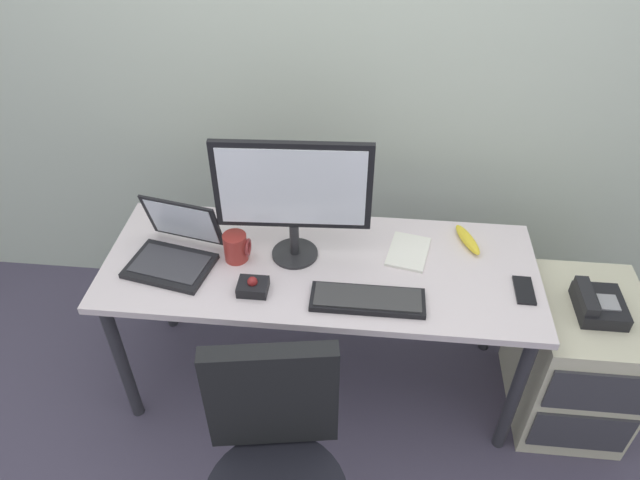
% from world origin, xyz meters
% --- Properties ---
extents(ground_plane, '(8.00, 8.00, 0.00)m').
position_xyz_m(ground_plane, '(0.00, 0.00, 0.00)').
color(ground_plane, '#474154').
extents(back_wall, '(6.00, 0.10, 2.80)m').
position_xyz_m(back_wall, '(0.00, 0.67, 1.40)').
color(back_wall, beige).
rests_on(back_wall, ground).
extents(desk, '(1.67, 0.64, 0.71)m').
position_xyz_m(desk, '(0.00, 0.00, 0.63)').
color(desk, silver).
rests_on(desk, ground).
extents(file_cabinet, '(0.42, 0.53, 0.61)m').
position_xyz_m(file_cabinet, '(1.05, -0.04, 0.31)').
color(file_cabinet, beige).
rests_on(file_cabinet, ground).
extents(desk_phone, '(0.17, 0.20, 0.09)m').
position_xyz_m(desk_phone, '(1.05, -0.05, 0.65)').
color(desk_phone, black).
rests_on(desk_phone, file_cabinet).
extents(monitor_main, '(0.57, 0.18, 0.50)m').
position_xyz_m(monitor_main, '(-0.10, 0.04, 1.01)').
color(monitor_main, '#262628').
rests_on(monitor_main, desk).
extents(keyboard, '(0.41, 0.14, 0.03)m').
position_xyz_m(keyboard, '(0.19, -0.19, 0.72)').
color(keyboard, black).
rests_on(keyboard, desk).
extents(laptop, '(0.36, 0.34, 0.23)m').
position_xyz_m(laptop, '(-0.56, -0.03, 0.76)').
color(laptop, black).
rests_on(laptop, desk).
extents(trackball_mouse, '(0.11, 0.09, 0.07)m').
position_xyz_m(trackball_mouse, '(-0.23, -0.17, 0.73)').
color(trackball_mouse, black).
rests_on(trackball_mouse, desk).
extents(coffee_mug, '(0.10, 0.09, 0.12)m').
position_xyz_m(coffee_mug, '(-0.32, -0.00, 0.77)').
color(coffee_mug, '#A3302A').
rests_on(coffee_mug, desk).
extents(paper_notepad, '(0.19, 0.23, 0.01)m').
position_xyz_m(paper_notepad, '(0.34, 0.10, 0.71)').
color(paper_notepad, white).
rests_on(paper_notepad, desk).
extents(cell_phone, '(0.07, 0.14, 0.01)m').
position_xyz_m(cell_phone, '(0.76, -0.08, 0.71)').
color(cell_phone, black).
rests_on(cell_phone, desk).
extents(banana, '(0.11, 0.19, 0.04)m').
position_xyz_m(banana, '(0.58, 0.18, 0.73)').
color(banana, yellow).
rests_on(banana, desk).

